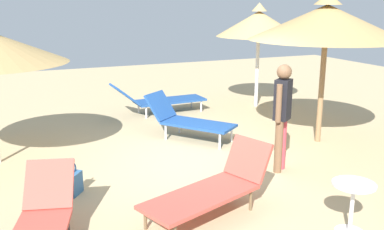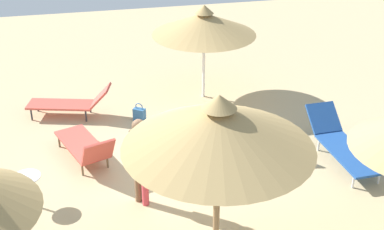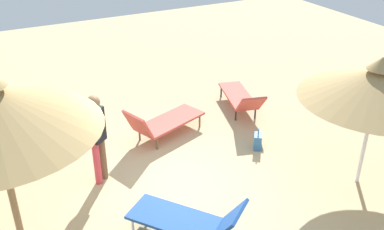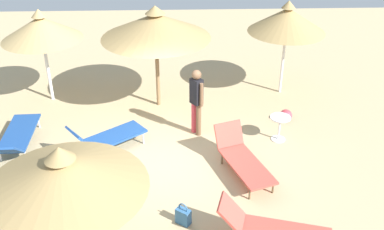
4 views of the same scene
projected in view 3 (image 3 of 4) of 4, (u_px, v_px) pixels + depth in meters
name	position (u px, v px, depth m)	size (l,w,h in m)	color
ground	(171.00, 191.00, 8.28)	(24.00, 24.00, 0.10)	tan
parasol_umbrella_near_left	(378.00, 84.00, 7.54)	(2.67, 2.67, 2.52)	white
lounge_chair_far_right	(162.00, 122.00, 9.77)	(2.01, 1.27, 0.88)	#CC4C3F
lounge_chair_front	(241.00, 98.00, 10.86)	(1.12, 2.15, 0.84)	#CC4C3F
lounge_chair_back	(189.00, 220.00, 6.88)	(1.64, 1.86, 0.90)	#1E478C
person_standing_near_left	(97.00, 133.00, 8.03)	(0.40, 0.35, 1.79)	brown
handbag	(258.00, 141.00, 9.46)	(0.30, 0.33, 0.49)	#336699
side_table_round	(90.00, 111.00, 10.09)	(0.52, 0.52, 0.66)	silver
beach_ball	(47.00, 124.00, 10.15)	(0.34, 0.34, 0.34)	#D83F4C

